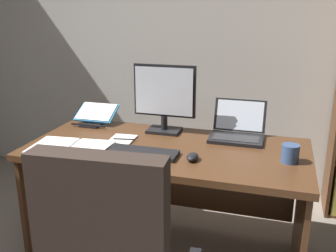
{
  "coord_description": "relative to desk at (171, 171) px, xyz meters",
  "views": [
    {
      "loc": [
        0.61,
        -0.92,
        1.56
      ],
      "look_at": [
        -0.01,
        1.13,
        0.89
      ],
      "focal_mm": 41.09,
      "sensor_mm": 36.0,
      "label": 1
    }
  ],
  "objects": [
    {
      "name": "wall_back",
      "position": [
        0.03,
        1.08,
        0.71
      ],
      "size": [
        5.14,
        0.12,
        2.51
      ],
      "primitive_type": "cube",
      "color": "beige",
      "rests_on": "ground"
    },
    {
      "name": "desk",
      "position": [
        0.0,
        0.0,
        0.0
      ],
      "size": [
        1.7,
        0.8,
        0.74
      ],
      "color": "#4C2D19",
      "rests_on": "ground"
    },
    {
      "name": "monitor",
      "position": [
        -0.1,
        0.19,
        0.42
      ],
      "size": [
        0.42,
        0.16,
        0.46
      ],
      "color": "black",
      "rests_on": "desk"
    },
    {
      "name": "laptop",
      "position": [
        0.39,
        0.2,
        0.25
      ],
      "size": [
        0.34,
        0.3,
        0.23
      ],
      "color": "black",
      "rests_on": "desk"
    },
    {
      "name": "keyboard",
      "position": [
        -0.1,
        -0.25,
        0.21
      ],
      "size": [
        0.42,
        0.15,
        0.02
      ],
      "primitive_type": "cube",
      "color": "black",
      "rests_on": "desk"
    },
    {
      "name": "computer_mouse",
      "position": [
        0.2,
        -0.25,
        0.22
      ],
      "size": [
        0.06,
        0.1,
        0.04
      ],
      "primitive_type": "ellipsoid",
      "color": "black",
      "rests_on": "desk"
    },
    {
      "name": "reading_stand_with_book",
      "position": [
        -0.64,
        0.24,
        0.26
      ],
      "size": [
        0.29,
        0.25,
        0.13
      ],
      "color": "black",
      "rests_on": "desk"
    },
    {
      "name": "open_binder",
      "position": [
        -0.53,
        -0.3,
        0.21
      ],
      "size": [
        0.51,
        0.35,
        0.02
      ],
      "rotation": [
        0.0,
        0.0,
        0.09
      ],
      "color": "green",
      "rests_on": "desk"
    },
    {
      "name": "notepad",
      "position": [
        -0.31,
        -0.07,
        0.2
      ],
      "size": [
        0.16,
        0.22,
        0.01
      ],
      "primitive_type": "cube",
      "rotation": [
        0.0,
        0.0,
        0.06
      ],
      "color": "white",
      "rests_on": "desk"
    },
    {
      "name": "pen",
      "position": [
        -0.29,
        -0.07,
        0.21
      ],
      "size": [
        0.14,
        0.03,
        0.01
      ],
      "primitive_type": "cylinder",
      "rotation": [
        0.0,
        1.57,
        0.18
      ],
      "color": "black",
      "rests_on": "notepad"
    },
    {
      "name": "coffee_mug",
      "position": [
        0.72,
        -0.12,
        0.25
      ],
      "size": [
        0.1,
        0.1,
        0.1
      ],
      "primitive_type": "cylinder",
      "color": "#334C7A",
      "rests_on": "desk"
    }
  ]
}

